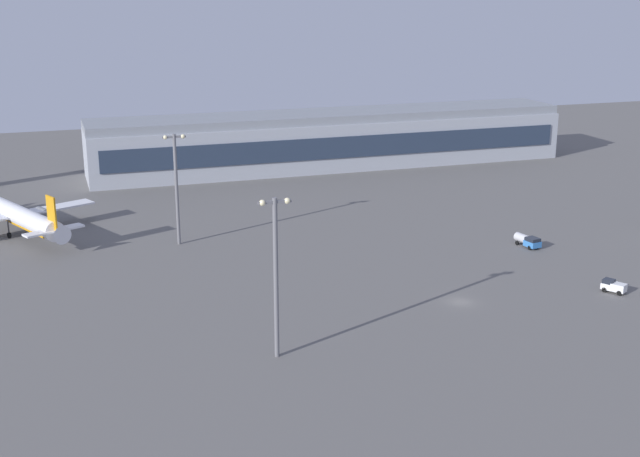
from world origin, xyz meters
TOP-DOWN VIEW (x-y plane):
  - ground_plane at (0.00, 0.00)m, footprint 416.00×416.00m
  - terminal_building at (16.28, 114.17)m, footprint 143.10×22.40m
  - airplane_mid_apron at (-73.22, 68.16)m, footprint 34.57×43.75m
  - maintenance_van at (27.95, -4.36)m, footprint 3.78×4.56m
  - fuel_truck at (28.24, 24.00)m, footprint 3.27×6.56m
  - apron_light_central at (-40.42, 49.16)m, footprint 4.80×0.90m
  - apron_light_east at (-35.88, -11.10)m, footprint 4.80×0.90m

SIDE VIEW (x-z plane):
  - ground_plane at x=0.00m, z-range 0.00..0.00m
  - maintenance_van at x=27.95m, z-range 0.05..2.30m
  - fuel_truck at x=28.24m, z-range 0.19..2.54m
  - airplane_mid_apron at x=-73.22m, z-range -1.45..10.45m
  - terminal_building at x=16.28m, z-range -0.11..16.29m
  - apron_light_central at x=-40.42m, z-range 1.80..25.21m
  - apron_light_east at x=-35.88m, z-range 1.82..25.86m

